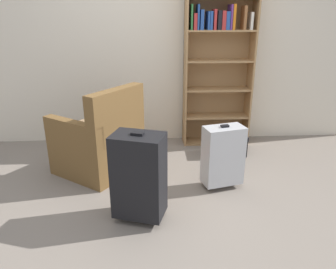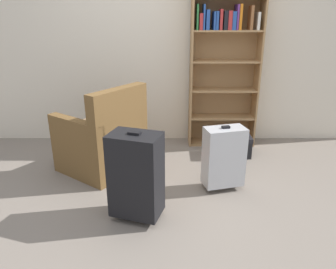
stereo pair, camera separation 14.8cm
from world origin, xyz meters
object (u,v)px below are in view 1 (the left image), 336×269
at_px(bookshelf, 218,45).
at_px(suitcase_black, 139,176).
at_px(storage_box, 228,143).
at_px(suitcase_silver, 223,156).
at_px(armchair, 100,142).
at_px(mug, 149,160).

height_order(bookshelf, suitcase_black, bookshelf).
bearing_deg(storage_box, suitcase_black, -129.09).
height_order(storage_box, suitcase_black, suitcase_black).
bearing_deg(suitcase_black, suitcase_silver, 31.33).
xyz_separation_m(storage_box, suitcase_silver, (-0.24, -0.77, 0.20)).
xyz_separation_m(armchair, storage_box, (1.42, 0.36, -0.19)).
distance_m(storage_box, suitcase_black, 1.61).
xyz_separation_m(suitcase_silver, suitcase_black, (-0.76, -0.46, 0.06)).
distance_m(bookshelf, armchair, 1.77).
bearing_deg(storage_box, armchair, -165.95).
relative_size(bookshelf, suitcase_silver, 3.27).
relative_size(armchair, mug, 8.15).
bearing_deg(armchair, mug, 12.80).
distance_m(mug, suitcase_black, 1.05).
height_order(mug, suitcase_black, suitcase_black).
distance_m(bookshelf, suitcase_black, 2.03).
xyz_separation_m(bookshelf, armchair, (-1.33, -0.75, -0.89)).
bearing_deg(suitcase_silver, armchair, 160.70).
bearing_deg(mug, storage_box, 14.72).
distance_m(mug, storage_box, 0.96).
height_order(storage_box, suitcase_silver, suitcase_silver).
height_order(suitcase_silver, suitcase_black, suitcase_black).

